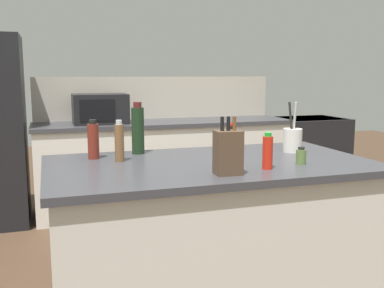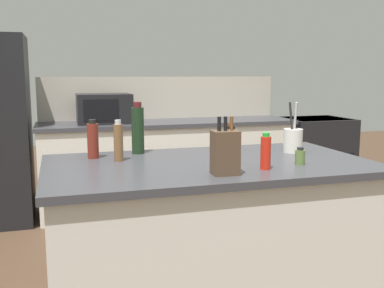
# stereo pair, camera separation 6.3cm
# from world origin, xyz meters

# --- Properties ---
(back_counter_run) EXTENTS (2.68, 0.66, 0.94)m
(back_counter_run) POSITION_xyz_m (0.30, 2.20, 0.47)
(back_counter_run) COLOR beige
(back_counter_run) RESTS_ON ground_plane
(wall_backsplash) EXTENTS (2.64, 0.03, 0.46)m
(wall_backsplash) POSITION_xyz_m (0.30, 2.52, 1.17)
(wall_backsplash) COLOR #B2A899
(wall_backsplash) RESTS_ON back_counter_run
(kitchen_island) EXTENTS (1.84, 1.02, 0.94)m
(kitchen_island) POSITION_xyz_m (0.00, 0.00, 0.47)
(kitchen_island) COLOR beige
(kitchen_island) RESTS_ON ground_plane
(range_oven) EXTENTS (0.76, 0.65, 0.92)m
(range_oven) POSITION_xyz_m (2.06, 2.20, 0.47)
(range_oven) COLOR black
(range_oven) RESTS_ON ground_plane
(microwave) EXTENTS (0.54, 0.39, 0.30)m
(microwave) POSITION_xyz_m (-0.37, 2.20, 1.09)
(microwave) COLOR black
(microwave) RESTS_ON back_counter_run
(knife_block) EXTENTS (0.13, 0.10, 0.29)m
(knife_block) POSITION_xyz_m (-0.03, -0.33, 1.05)
(knife_block) COLOR #4C3828
(knife_block) RESTS_ON kitchen_island
(utensil_crock) EXTENTS (0.12, 0.12, 0.32)m
(utensil_crock) POSITION_xyz_m (0.61, 0.15, 1.02)
(utensil_crock) COLOR beige
(utensil_crock) RESTS_ON kitchen_island
(vinegar_bottle) EXTENTS (0.07, 0.07, 0.23)m
(vinegar_bottle) POSITION_xyz_m (-0.63, 0.30, 1.05)
(vinegar_bottle) COLOR maroon
(vinegar_bottle) RESTS_ON kitchen_island
(soy_sauce_bottle) EXTENTS (0.05, 0.05, 0.17)m
(soy_sauce_bottle) POSITION_xyz_m (0.27, 0.36, 1.02)
(soy_sauce_bottle) COLOR black
(soy_sauce_bottle) RESTS_ON kitchen_island
(wine_bottle) EXTENTS (0.08, 0.08, 0.32)m
(wine_bottle) POSITION_xyz_m (-0.34, 0.39, 1.09)
(wine_bottle) COLOR black
(wine_bottle) RESTS_ON kitchen_island
(pepper_grinder) EXTENTS (0.05, 0.05, 0.24)m
(pepper_grinder) POSITION_xyz_m (-0.49, 0.17, 1.05)
(pepper_grinder) COLOR brown
(pepper_grinder) RESTS_ON kitchen_island
(hot_sauce_bottle) EXTENTS (0.05, 0.05, 0.19)m
(hot_sauce_bottle) POSITION_xyz_m (0.22, -0.27, 1.03)
(hot_sauce_bottle) COLOR red
(hot_sauce_bottle) RESTS_ON kitchen_island
(spice_jar_oregano) EXTENTS (0.06, 0.06, 0.10)m
(spice_jar_oregano) POSITION_xyz_m (0.46, -0.21, 0.98)
(spice_jar_oregano) COLOR #567038
(spice_jar_oregano) RESTS_ON kitchen_island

